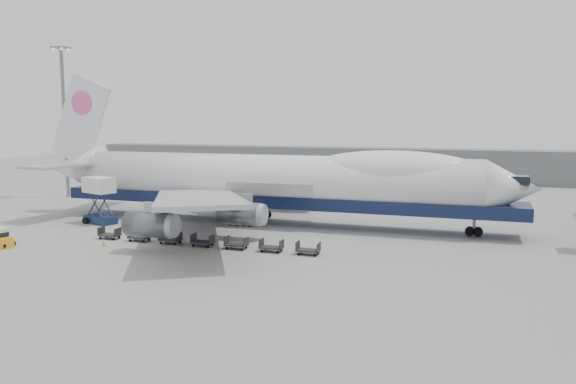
% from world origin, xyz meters
% --- Properties ---
extents(ground, '(260.00, 260.00, 0.00)m').
position_xyz_m(ground, '(0.00, 0.00, 0.00)').
color(ground, gray).
rests_on(ground, ground).
extents(apron_line, '(60.00, 0.15, 0.01)m').
position_xyz_m(apron_line, '(0.00, -6.00, 0.01)').
color(apron_line, gold).
rests_on(apron_line, ground).
extents(hangar, '(110.00, 8.00, 7.00)m').
position_xyz_m(hangar, '(-10.00, 70.00, 3.50)').
color(hangar, slate).
rests_on(hangar, ground).
extents(floodlight_mast, '(2.40, 2.40, 25.43)m').
position_xyz_m(floodlight_mast, '(-42.00, 24.00, 14.27)').
color(floodlight_mast, slate).
rests_on(floodlight_mast, ground).
extents(airliner, '(67.00, 55.30, 19.98)m').
position_xyz_m(airliner, '(0.64, 12.00, 5.62)').
color(airliner, white).
rests_on(airliner, ground).
extents(catering_truck, '(4.97, 4.09, 5.99)m').
position_xyz_m(catering_truck, '(-21.00, 4.95, 3.43)').
color(catering_truck, '#182749').
rests_on(catering_truck, ground).
extents(traffic_cone, '(0.39, 0.39, 0.58)m').
position_xyz_m(traffic_cone, '(-12.28, -6.05, 0.27)').
color(traffic_cone, orange).
rests_on(traffic_cone, ground).
extents(dolly_0, '(2.30, 1.35, 1.30)m').
position_xyz_m(dolly_0, '(-13.94, -2.76, 0.53)').
color(dolly_0, '#2D2D30').
rests_on(dolly_0, ground).
extents(dolly_1, '(2.30, 1.35, 1.30)m').
position_xyz_m(dolly_1, '(-10.04, -2.76, 0.53)').
color(dolly_1, '#2D2D30').
rests_on(dolly_1, ground).
extents(dolly_2, '(2.30, 1.35, 1.30)m').
position_xyz_m(dolly_2, '(-6.15, -2.76, 0.53)').
color(dolly_2, '#2D2D30').
rests_on(dolly_2, ground).
extents(dolly_3, '(2.30, 1.35, 1.30)m').
position_xyz_m(dolly_3, '(-2.25, -2.76, 0.53)').
color(dolly_3, '#2D2D30').
rests_on(dolly_3, ground).
extents(dolly_4, '(2.30, 1.35, 1.30)m').
position_xyz_m(dolly_4, '(1.64, -2.76, 0.53)').
color(dolly_4, '#2D2D30').
rests_on(dolly_4, ground).
extents(dolly_5, '(2.30, 1.35, 1.30)m').
position_xyz_m(dolly_5, '(5.54, -2.76, 0.53)').
color(dolly_5, '#2D2D30').
rests_on(dolly_5, ground).
extents(dolly_6, '(2.30, 1.35, 1.30)m').
position_xyz_m(dolly_6, '(9.43, -2.76, 0.53)').
color(dolly_6, '#2D2D30').
rests_on(dolly_6, ground).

